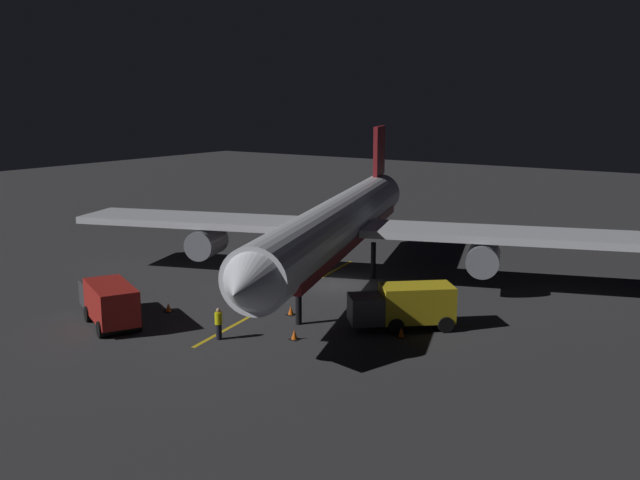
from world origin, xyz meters
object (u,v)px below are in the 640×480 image
at_px(traffic_cone_near_right, 291,311).
at_px(traffic_cone_under_wing, 168,308).
at_px(catering_truck, 406,307).
at_px(traffic_cone_far, 401,333).
at_px(traffic_cone_near_left, 294,335).
at_px(ground_crew_worker, 219,323).
at_px(airliner, 339,225).
at_px(baggage_truck, 109,302).

bearing_deg(traffic_cone_near_right, traffic_cone_under_wing, 29.58).
height_order(catering_truck, traffic_cone_far, catering_truck).
distance_m(traffic_cone_near_left, traffic_cone_under_wing, 9.26).
relative_size(ground_crew_worker, traffic_cone_far, 3.16).
distance_m(airliner, traffic_cone_near_left, 12.80).
bearing_deg(traffic_cone_under_wing, baggage_truck, 72.80).
distance_m(baggage_truck, ground_crew_worker, 7.16).
xyz_separation_m(catering_truck, traffic_cone_near_right, (6.81, 1.61, -1.00)).
height_order(airliner, catering_truck, airliner).
relative_size(baggage_truck, ground_crew_worker, 3.83).
bearing_deg(airliner, catering_truck, 143.66).
distance_m(traffic_cone_under_wing, traffic_cone_far, 14.30).
relative_size(traffic_cone_near_left, traffic_cone_far, 1.00).
xyz_separation_m(baggage_truck, traffic_cone_near_right, (-7.54, -7.17, -1.01)).
relative_size(baggage_truck, traffic_cone_under_wing, 12.12).
height_order(catering_truck, traffic_cone_near_left, catering_truck).
bearing_deg(traffic_cone_far, traffic_cone_near_right, 0.66).
relative_size(airliner, catering_truck, 6.79).
relative_size(traffic_cone_near_left, traffic_cone_under_wing, 1.00).
relative_size(baggage_truck, traffic_cone_near_right, 12.12).
xyz_separation_m(airliner, baggage_truck, (5.82, 15.04, -2.82)).
height_order(traffic_cone_near_right, traffic_cone_under_wing, same).
bearing_deg(traffic_cone_near_right, baggage_truck, 43.55).
xyz_separation_m(traffic_cone_near_left, traffic_cone_near_right, (2.81, -3.47, 0.00)).
xyz_separation_m(ground_crew_worker, traffic_cone_near_left, (-3.34, -2.25, -0.64)).
xyz_separation_m(airliner, traffic_cone_near_left, (-4.52, 11.34, -3.83)).
bearing_deg(airliner, traffic_cone_near_right, 102.28).
height_order(ground_crew_worker, traffic_cone_under_wing, ground_crew_worker).
height_order(ground_crew_worker, traffic_cone_far, ground_crew_worker).
xyz_separation_m(ground_crew_worker, traffic_cone_far, (-7.88, -5.80, -0.64)).
height_order(baggage_truck, ground_crew_worker, baggage_truck).
bearing_deg(traffic_cone_near_right, traffic_cone_far, -179.34).
height_order(airliner, baggage_truck, airliner).
bearing_deg(traffic_cone_under_wing, traffic_cone_far, -164.80).
distance_m(baggage_truck, traffic_cone_far, 16.59).
height_order(catering_truck, ground_crew_worker, catering_truck).
height_order(ground_crew_worker, traffic_cone_near_right, ground_crew_worker).
bearing_deg(traffic_cone_near_right, ground_crew_worker, 84.64).
bearing_deg(catering_truck, traffic_cone_under_wing, 21.66).
xyz_separation_m(traffic_cone_near_right, traffic_cone_under_wing, (6.45, 3.66, 0.00)).
bearing_deg(airliner, ground_crew_worker, 94.96).
bearing_deg(ground_crew_worker, traffic_cone_far, -143.66).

